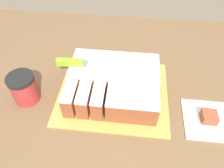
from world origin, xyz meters
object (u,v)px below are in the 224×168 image
(cake_board, at_px, (112,92))
(cake, at_px, (113,83))
(knife, at_px, (79,63))
(coffee_cup, at_px, (24,88))
(brownie, at_px, (209,117))

(cake_board, height_order, cake, cake)
(cake, height_order, knife, knife)
(cake_board, height_order, knife, knife)
(knife, height_order, coffee_cup, knife)
(knife, bearing_deg, coffee_cup, -154.03)
(cake, distance_m, knife, 0.14)
(cake, bearing_deg, brownie, -15.15)
(cake, height_order, coffee_cup, coffee_cup)
(cake_board, distance_m, brownie, 0.34)
(cake_board, xyz_separation_m, coffee_cup, (-0.30, -0.06, 0.05))
(coffee_cup, bearing_deg, knife, 28.61)
(knife, relative_size, brownie, 5.87)
(knife, distance_m, brownie, 0.47)
(cake_board, bearing_deg, coffee_cup, -168.96)
(cake_board, relative_size, brownie, 8.22)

